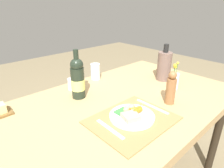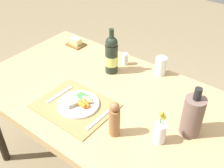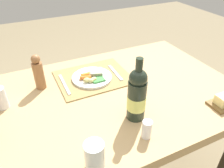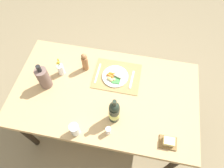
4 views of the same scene
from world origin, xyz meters
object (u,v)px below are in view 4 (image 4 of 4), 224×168
at_px(salt_shaker, 108,131).
at_px(flower_vase, 61,69).
at_px(dinner_plate, 115,76).
at_px(water_tumbler, 75,130).
at_px(dining_table, 105,96).
at_px(pepper_mill, 85,62).
at_px(butter_dish, 168,142).
at_px(knife, 98,73).
at_px(wine_bottle, 114,112).
at_px(fork, 132,79).
at_px(cooler_bottle, 44,78).

xyz_separation_m(salt_shaker, flower_vase, (0.53, -0.46, 0.02)).
relative_size(dinner_plate, water_tumbler, 1.92).
relative_size(salt_shaker, water_tumbler, 0.68).
relative_size(dining_table, pepper_mill, 8.01).
bearing_deg(dining_table, pepper_mill, -43.48).
distance_m(salt_shaker, butter_dish, 0.45).
relative_size(knife, butter_dish, 1.65).
xyz_separation_m(water_tumbler, butter_dish, (-0.70, -0.05, -0.03)).
xyz_separation_m(flower_vase, butter_dish, (-0.98, 0.45, -0.04)).
height_order(pepper_mill, wine_bottle, wine_bottle).
height_order(dining_table, knife, knife).
height_order(dining_table, pepper_mill, pepper_mill).
xyz_separation_m(dining_table, flower_vase, (0.42, -0.12, 0.13)).
relative_size(wine_bottle, water_tumbler, 2.51).
height_order(dinner_plate, butter_dish, butter_dish).
bearing_deg(fork, wine_bottle, 79.68).
xyz_separation_m(knife, wine_bottle, (-0.23, 0.39, 0.11)).
height_order(knife, cooler_bottle, cooler_bottle).
bearing_deg(wine_bottle, pepper_mill, -50.95).
distance_m(wine_bottle, butter_dish, 0.46).
bearing_deg(dinner_plate, wine_bottle, 99.58).
distance_m(fork, wine_bottle, 0.41).
bearing_deg(cooler_bottle, pepper_mill, -140.79).
bearing_deg(butter_dish, dinner_plate, -45.08).
bearing_deg(pepper_mill, butter_dish, 145.14).
distance_m(dinner_plate, cooler_bottle, 0.61).
xyz_separation_m(flower_vase, water_tumbler, (-0.28, 0.50, -0.01)).
bearing_deg(cooler_bottle, fork, -165.10).
xyz_separation_m(wine_bottle, salt_shaker, (0.02, 0.12, -0.08)).
height_order(knife, water_tumbler, water_tumbler).
bearing_deg(butter_dish, knife, -37.58).
xyz_separation_m(salt_shaker, cooler_bottle, (0.61, -0.32, 0.07)).
relative_size(salt_shaker, butter_dish, 0.63).
bearing_deg(wine_bottle, flower_vase, -31.57).
relative_size(dining_table, cooler_bottle, 5.84).
distance_m(knife, flower_vase, 0.33).
relative_size(dining_table, fork, 8.50).
height_order(dining_table, cooler_bottle, cooler_bottle).
bearing_deg(fork, butter_dish, 127.04).
bearing_deg(knife, dining_table, 120.90).
xyz_separation_m(fork, cooler_bottle, (0.72, 0.19, 0.10)).
bearing_deg(cooler_bottle, butter_dish, 163.97).
distance_m(dinner_plate, butter_dish, 0.70).
relative_size(knife, flower_vase, 1.10).
bearing_deg(pepper_mill, water_tumbler, 97.70).
relative_size(cooler_bottle, butter_dish, 2.10).
xyz_separation_m(fork, butter_dish, (-0.34, 0.50, 0.01)).
distance_m(cooler_bottle, flower_vase, 0.18).
distance_m(dinner_plate, knife, 0.16).
distance_m(wine_bottle, flower_vase, 0.64).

